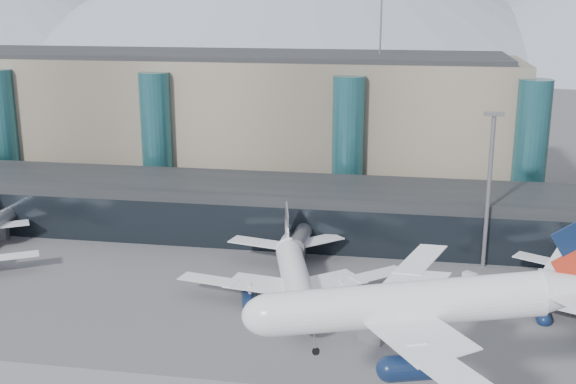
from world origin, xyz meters
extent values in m
cube|color=black|center=(0.00, 58.00, 5.00)|extent=(170.00, 18.00, 10.00)
cube|color=black|center=(0.00, 49.10, 4.00)|extent=(170.00, 0.40, 8.00)
cylinder|color=slate|center=(-55.00, 47.00, 4.20)|extent=(2.80, 14.00, 2.80)
cube|color=slate|center=(-55.00, 47.00, 1.20)|extent=(1.20, 1.20, 2.40)
cylinder|color=slate|center=(0.00, 47.00, 4.20)|extent=(2.80, 14.00, 2.80)
cube|color=slate|center=(0.00, 47.00, 1.20)|extent=(1.20, 1.20, 2.40)
cube|color=gray|center=(-25.00, 90.00, 15.00)|extent=(130.00, 30.00, 30.00)
cube|color=black|center=(-25.00, 90.00, 30.50)|extent=(123.50, 28.00, 1.00)
cylinder|color=#235A62|center=(-70.00, 74.00, 14.00)|extent=(6.40, 6.40, 28.00)
cylinder|color=#235A62|center=(-35.00, 74.00, 14.00)|extent=(6.40, 6.40, 28.00)
cylinder|color=#235A62|center=(5.00, 74.00, 14.00)|extent=(6.40, 6.40, 28.00)
cylinder|color=#235A62|center=(40.00, 74.00, 14.00)|extent=(6.40, 6.40, 28.00)
cylinder|color=slate|center=(10.00, 90.00, 38.00)|extent=(0.40, 0.40, 16.00)
cylinder|color=slate|center=(30.00, 48.00, 12.50)|extent=(0.70, 0.70, 25.00)
cube|color=slate|center=(30.00, 48.00, 25.30)|extent=(3.00, 1.20, 0.60)
cylinder|color=white|center=(19.48, -6.78, 18.00)|extent=(24.29, 6.52, 3.98)
ellipsoid|color=white|center=(7.55, -8.06, 18.00)|extent=(5.96, 4.55, 3.98)
cube|color=white|center=(22.10, -15.12, 17.34)|extent=(13.85, 17.69, 0.20)
cylinder|color=#0D1C3B|center=(20.52, -13.22, 15.32)|extent=(5.01, 2.69, 2.19)
cube|color=white|center=(20.27, 1.93, 17.34)|extent=(11.06, 18.11, 0.20)
cylinder|color=#0D1C3B|center=(19.12, -0.27, 15.32)|extent=(5.01, 2.69, 2.19)
cylinder|color=slate|center=(11.13, -7.68, 15.42)|extent=(0.16, 0.16, 3.18)
cylinder|color=black|center=(11.13, -7.68, 14.02)|extent=(0.73, 0.33, 0.71)
cylinder|color=black|center=(20.76, -9.04, 14.02)|extent=(0.94, 0.45, 0.91)
cylinder|color=black|center=(20.25, -4.30, 14.02)|extent=(0.94, 0.45, 0.91)
cube|color=white|center=(-53.87, 46.69, 4.80)|extent=(9.31, 7.65, 0.16)
cylinder|color=white|center=(1.31, 31.00, 4.56)|extent=(10.25, 24.95, 4.10)
ellipsoid|color=white|center=(4.45, 19.05, 4.56)|extent=(5.42, 6.59, 4.10)
cone|color=white|center=(-2.74, 46.37, 4.77)|extent=(5.76, 7.87, 4.10)
cube|color=white|center=(9.40, 34.95, 3.89)|extent=(17.42, 15.91, 0.20)
cylinder|color=#0D1C3B|center=(7.71, 33.05, 1.80)|extent=(3.44, 5.35, 2.25)
cube|color=white|center=(2.04, 47.63, 4.97)|extent=(9.14, 8.83, 0.16)
cube|color=white|center=(-7.68, 30.46, 3.89)|extent=(18.44, 9.05, 0.20)
cylinder|color=#0D1C3B|center=(-5.27, 29.63, 1.80)|extent=(3.44, 5.35, 2.25)
cube|color=white|center=(-7.52, 45.11, 4.97)|extent=(9.75, 5.54, 0.16)
cube|color=slate|center=(-2.83, 46.71, 8.05)|extent=(1.79, 5.98, 7.21)
cube|color=white|center=(-2.56, 45.69, 6.82)|extent=(1.32, 4.03, 3.94)
cylinder|color=slate|center=(3.51, 22.63, 1.90)|extent=(0.17, 0.17, 3.28)
cylinder|color=black|center=(3.51, 22.63, 0.47)|extent=(0.44, 0.77, 0.73)
cylinder|color=black|center=(3.42, 32.65, 0.47)|extent=(0.59, 1.00, 0.93)
cylinder|color=black|center=(-1.34, 31.40, 0.47)|extent=(0.59, 1.00, 0.93)
cone|color=white|center=(42.78, 45.33, 4.30)|extent=(3.83, 6.45, 3.69)
cube|color=white|center=(34.54, 32.77, 3.51)|extent=(16.68, 11.90, 0.18)
cylinder|color=#0D1C3B|center=(36.43, 31.45, 1.62)|extent=(2.13, 4.50, 2.03)
cube|color=white|center=(38.32, 45.43, 4.49)|extent=(8.78, 6.82, 0.15)
cube|color=#0D1C3B|center=(42.79, 45.65, 7.26)|extent=(0.34, 5.52, 6.50)
cube|color=white|center=(42.77, 44.69, 6.15)|extent=(0.34, 3.70, 3.56)
cylinder|color=black|center=(40.27, 32.00, 0.42)|extent=(0.35, 0.85, 0.84)
cube|color=#515257|center=(13.58, 18.07, 0.94)|extent=(3.81, 3.10, 1.87)
cube|color=silver|center=(27.46, 41.37, 0.63)|extent=(2.47, 2.35, 1.26)
cube|color=gold|center=(6.44, 23.16, 1.21)|extent=(4.91, 4.31, 2.41)
camera|label=1|loc=(17.42, -67.23, 43.08)|focal=45.00mm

